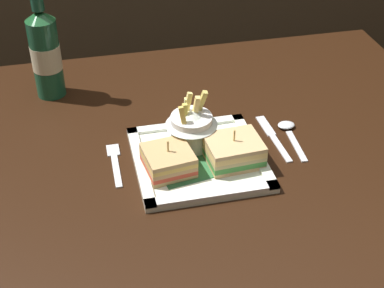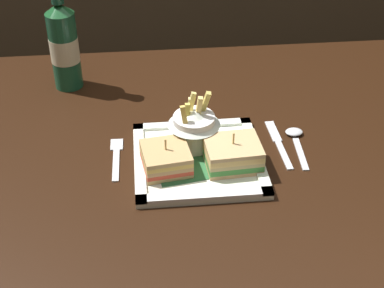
{
  "view_description": "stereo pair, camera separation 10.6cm",
  "coord_description": "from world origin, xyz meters",
  "px_view_note": "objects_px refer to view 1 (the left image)",
  "views": [
    {
      "loc": [
        -0.18,
        -0.84,
        1.44
      ],
      "look_at": [
        0.01,
        -0.01,
        0.82
      ],
      "focal_mm": 53.87,
      "sensor_mm": 36.0,
      "label": 1
    },
    {
      "loc": [
        -0.07,
        -0.86,
        1.44
      ],
      "look_at": [
        0.01,
        -0.01,
        0.82
      ],
      "focal_mm": 53.87,
      "sensor_mm": 36.0,
      "label": 2
    }
  ],
  "objects_px": {
    "square_plate": "(198,159)",
    "fries_cup": "(191,125)",
    "knife": "(272,136)",
    "spoon": "(289,131)",
    "sandwich_half_right": "(234,151)",
    "fork": "(115,162)",
    "dining_table": "(186,205)",
    "beer_bottle": "(45,51)",
    "sandwich_half_left": "(168,161)"
  },
  "relations": [
    {
      "from": "square_plate",
      "to": "fries_cup",
      "type": "xyz_separation_m",
      "value": [
        -0.0,
        0.04,
        0.05
      ]
    },
    {
      "from": "knife",
      "to": "spoon",
      "type": "xyz_separation_m",
      "value": [
        0.04,
        0.01,
        0.0
      ]
    },
    {
      "from": "sandwich_half_right",
      "to": "fries_cup",
      "type": "xyz_separation_m",
      "value": [
        -0.06,
        0.07,
        0.02
      ]
    },
    {
      "from": "square_plate",
      "to": "knife",
      "type": "xyz_separation_m",
      "value": [
        0.16,
        0.05,
        -0.01
      ]
    },
    {
      "from": "fork",
      "to": "spoon",
      "type": "bearing_deg",
      "value": 3.54
    },
    {
      "from": "dining_table",
      "to": "fries_cup",
      "type": "height_order",
      "value": "fries_cup"
    },
    {
      "from": "sandwich_half_right",
      "to": "fork",
      "type": "distance_m",
      "value": 0.22
    },
    {
      "from": "sandwich_half_right",
      "to": "spoon",
      "type": "xyz_separation_m",
      "value": [
        0.14,
        0.08,
        -0.03
      ]
    },
    {
      "from": "dining_table",
      "to": "fries_cup",
      "type": "bearing_deg",
      "value": 61.22
    },
    {
      "from": "beer_bottle",
      "to": "knife",
      "type": "relative_size",
      "value": 1.77
    },
    {
      "from": "spoon",
      "to": "fries_cup",
      "type": "bearing_deg",
      "value": -176.98
    },
    {
      "from": "dining_table",
      "to": "knife",
      "type": "height_order",
      "value": "knife"
    },
    {
      "from": "dining_table",
      "to": "fries_cup",
      "type": "xyz_separation_m",
      "value": [
        0.02,
        0.03,
        0.17
      ]
    },
    {
      "from": "fries_cup",
      "to": "knife",
      "type": "xyz_separation_m",
      "value": [
        0.17,
        0.0,
        -0.05
      ]
    },
    {
      "from": "square_plate",
      "to": "spoon",
      "type": "xyz_separation_m",
      "value": [
        0.2,
        0.05,
        -0.0
      ]
    },
    {
      "from": "sandwich_half_left",
      "to": "square_plate",
      "type": "bearing_deg",
      "value": 20.91
    },
    {
      "from": "fries_cup",
      "to": "fork",
      "type": "relative_size",
      "value": 0.86
    },
    {
      "from": "dining_table",
      "to": "sandwich_half_left",
      "type": "relative_size",
      "value": 12.41
    },
    {
      "from": "fork",
      "to": "sandwich_half_left",
      "type": "bearing_deg",
      "value": -31.17
    },
    {
      "from": "dining_table",
      "to": "sandwich_half_left",
      "type": "xyz_separation_m",
      "value": [
        -0.04,
        -0.03,
        0.14
      ]
    },
    {
      "from": "knife",
      "to": "fork",
      "type": "bearing_deg",
      "value": -177.21
    },
    {
      "from": "beer_bottle",
      "to": "knife",
      "type": "distance_m",
      "value": 0.51
    },
    {
      "from": "square_plate",
      "to": "sandwich_half_left",
      "type": "relative_size",
      "value": 2.5
    },
    {
      "from": "square_plate",
      "to": "fries_cup",
      "type": "distance_m",
      "value": 0.07
    },
    {
      "from": "sandwich_half_left",
      "to": "fork",
      "type": "bearing_deg",
      "value": 148.83
    },
    {
      "from": "sandwich_half_right",
      "to": "fork",
      "type": "relative_size",
      "value": 0.8
    },
    {
      "from": "fries_cup",
      "to": "beer_bottle",
      "type": "xyz_separation_m",
      "value": [
        -0.26,
        0.27,
        0.05
      ]
    },
    {
      "from": "beer_bottle",
      "to": "spoon",
      "type": "height_order",
      "value": "beer_bottle"
    },
    {
      "from": "sandwich_half_right",
      "to": "spoon",
      "type": "bearing_deg",
      "value": 29.05
    },
    {
      "from": "square_plate",
      "to": "fries_cup",
      "type": "height_order",
      "value": "fries_cup"
    },
    {
      "from": "square_plate",
      "to": "sandwich_half_right",
      "type": "xyz_separation_m",
      "value": [
        0.06,
        -0.02,
        0.03
      ]
    },
    {
      "from": "square_plate",
      "to": "beer_bottle",
      "type": "relative_size",
      "value": 0.84
    },
    {
      "from": "fries_cup",
      "to": "beer_bottle",
      "type": "bearing_deg",
      "value": 133.55
    },
    {
      "from": "sandwich_half_left",
      "to": "fork",
      "type": "relative_size",
      "value": 0.73
    },
    {
      "from": "dining_table",
      "to": "fork",
      "type": "height_order",
      "value": "fork"
    },
    {
      "from": "dining_table",
      "to": "sandwich_half_left",
      "type": "distance_m",
      "value": 0.15
    },
    {
      "from": "sandwich_half_right",
      "to": "beer_bottle",
      "type": "height_order",
      "value": "beer_bottle"
    },
    {
      "from": "sandwich_half_left",
      "to": "spoon",
      "type": "bearing_deg",
      "value": 16.53
    },
    {
      "from": "fork",
      "to": "knife",
      "type": "xyz_separation_m",
      "value": [
        0.32,
        0.02,
        0.0
      ]
    },
    {
      "from": "square_plate",
      "to": "fork",
      "type": "relative_size",
      "value": 1.82
    },
    {
      "from": "fries_cup",
      "to": "beer_bottle",
      "type": "distance_m",
      "value": 0.38
    },
    {
      "from": "sandwich_half_right",
      "to": "knife",
      "type": "xyz_separation_m",
      "value": [
        0.1,
        0.07,
        -0.03
      ]
    },
    {
      "from": "sandwich_half_left",
      "to": "beer_bottle",
      "type": "distance_m",
      "value": 0.4
    },
    {
      "from": "sandwich_half_right",
      "to": "square_plate",
      "type": "bearing_deg",
      "value": 159.09
    },
    {
      "from": "dining_table",
      "to": "sandwich_half_right",
      "type": "bearing_deg",
      "value": -21.97
    },
    {
      "from": "sandwich_half_right",
      "to": "fork",
      "type": "bearing_deg",
      "value": 165.4
    },
    {
      "from": "dining_table",
      "to": "beer_bottle",
      "type": "bearing_deg",
      "value": 128.16
    },
    {
      "from": "knife",
      "to": "spoon",
      "type": "relative_size",
      "value": 1.22
    },
    {
      "from": "fries_cup",
      "to": "beer_bottle",
      "type": "height_order",
      "value": "beer_bottle"
    },
    {
      "from": "square_plate",
      "to": "fork",
      "type": "xyz_separation_m",
      "value": [
        -0.15,
        0.03,
        -0.01
      ]
    }
  ]
}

